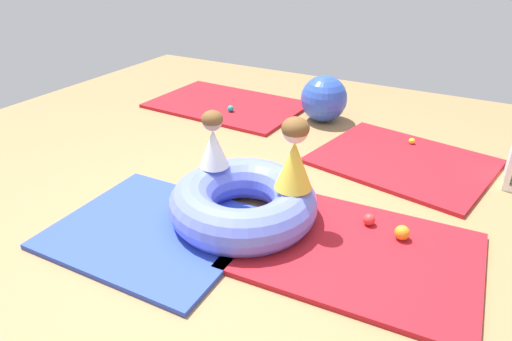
% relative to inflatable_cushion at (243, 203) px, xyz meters
% --- Properties ---
extents(ground_plane, '(8.00, 8.00, 0.00)m').
position_rel_inflatable_cushion_xyz_m(ground_plane, '(0.04, 0.02, -0.17)').
color(ground_plane, '#9E7549').
extents(gym_mat_far_left, '(1.76, 1.53, 0.04)m').
position_rel_inflatable_cushion_xyz_m(gym_mat_far_left, '(0.84, 1.61, -0.15)').
color(gym_mat_far_left, '#B21923').
rests_on(gym_mat_far_left, ground).
extents(gym_mat_near_left, '(1.68, 1.27, 0.04)m').
position_rel_inflatable_cushion_xyz_m(gym_mat_near_left, '(0.89, 0.03, -0.15)').
color(gym_mat_near_left, '#B21923').
rests_on(gym_mat_near_left, ground).
extents(gym_mat_front, '(1.43, 1.24, 0.04)m').
position_rel_inflatable_cushion_xyz_m(gym_mat_front, '(-0.50, -0.44, -0.15)').
color(gym_mat_front, '#2D47B7').
rests_on(gym_mat_front, ground).
extents(gym_mat_far_right, '(1.90, 1.30, 0.04)m').
position_rel_inflatable_cushion_xyz_m(gym_mat_far_right, '(-1.51, 2.17, -0.15)').
color(gym_mat_far_right, '#B21923').
rests_on(gym_mat_far_right, ground).
extents(inflatable_cushion, '(1.12, 1.12, 0.34)m').
position_rel_inflatable_cushion_xyz_m(inflatable_cushion, '(0.00, 0.00, 0.00)').
color(inflatable_cushion, '#6070E5').
rests_on(inflatable_cushion, ground).
extents(child_in_yellow, '(0.39, 0.39, 0.54)m').
position_rel_inflatable_cushion_xyz_m(child_in_yellow, '(0.35, 0.13, 0.43)').
color(child_in_yellow, yellow).
rests_on(child_in_yellow, inflatable_cushion).
extents(child_in_white, '(0.29, 0.29, 0.46)m').
position_rel_inflatable_cushion_xyz_m(child_in_white, '(-0.34, 0.14, 0.39)').
color(child_in_white, white).
rests_on(child_in_white, inflatable_cushion).
extents(play_ball_teal, '(0.08, 0.08, 0.08)m').
position_rel_inflatable_cushion_xyz_m(play_ball_teal, '(-1.31, 1.93, -0.09)').
color(play_ball_teal, teal).
rests_on(play_ball_teal, gym_mat_far_right).
extents(play_ball_yellow, '(0.06, 0.06, 0.06)m').
position_rel_inflatable_cushion_xyz_m(play_ball_yellow, '(0.83, 2.03, -0.10)').
color(play_ball_yellow, yellow).
rests_on(play_ball_yellow, gym_mat_far_left).
extents(play_ball_red, '(0.09, 0.09, 0.09)m').
position_rel_inflatable_cushion_xyz_m(play_ball_red, '(0.87, 0.36, -0.08)').
color(play_ball_red, red).
rests_on(play_ball_red, gym_mat_near_left).
extents(play_ball_orange, '(0.11, 0.11, 0.11)m').
position_rel_inflatable_cushion_xyz_m(play_ball_orange, '(1.13, 0.30, -0.07)').
color(play_ball_orange, orange).
rests_on(play_ball_orange, gym_mat_near_left).
extents(play_ball_blue, '(0.07, 0.07, 0.07)m').
position_rel_inflatable_cushion_xyz_m(play_ball_blue, '(0.20, -0.15, -0.09)').
color(play_ball_blue, blue).
rests_on(play_ball_blue, gym_mat_near_left).
extents(exercise_ball_large, '(0.54, 0.54, 0.54)m').
position_rel_inflatable_cushion_xyz_m(exercise_ball_large, '(-0.26, 2.30, 0.10)').
color(exercise_ball_large, blue).
rests_on(exercise_ball_large, ground).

